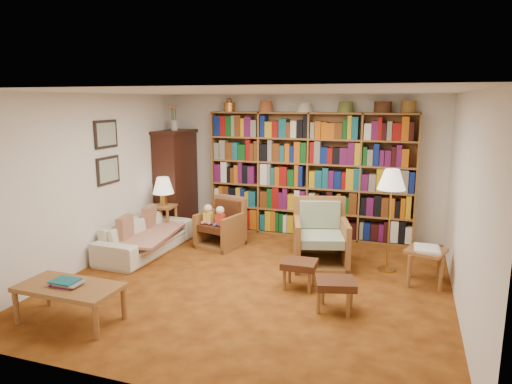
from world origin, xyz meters
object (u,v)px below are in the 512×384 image
at_px(armchair_leather, 222,226).
at_px(side_table_papers, 426,255).
at_px(armchair_sage, 322,240).
at_px(wheelchair, 312,224).
at_px(coffee_table, 69,289).
at_px(footstool_a, 299,266).
at_px(sofa, 146,236).
at_px(floor_lamp, 392,184).
at_px(side_table_lamp, 164,215).
at_px(footstool_b, 335,285).

relative_size(armchair_leather, side_table_papers, 1.40).
relative_size(armchair_sage, wheelchair, 1.21).
distance_m(armchair_leather, coffee_table, 3.09).
height_order(side_table_papers, footstool_a, side_table_papers).
height_order(armchair_sage, footstool_a, armchair_sage).
xyz_separation_m(sofa, armchair_sage, (2.77, 0.39, 0.10)).
distance_m(armchair_leather, footstool_a, 2.13).
xyz_separation_m(armchair_leather, coffee_table, (-0.52, -3.04, 0.04)).
relative_size(armchair_leather, floor_lamp, 0.55).
xyz_separation_m(side_table_lamp, footstool_b, (3.31, -1.88, -0.12)).
distance_m(side_table_lamp, armchair_sage, 2.89).
xyz_separation_m(armchair_leather, footstool_a, (1.65, -1.34, -0.03)).
bearing_deg(coffee_table, armchair_sage, 49.81).
distance_m(armchair_leather, floor_lamp, 2.87).
height_order(sofa, footstool_b, sofa).
xyz_separation_m(armchair_sage, side_table_papers, (1.43, -0.32, 0.03)).
bearing_deg(armchair_sage, footstool_b, -73.59).
xyz_separation_m(floor_lamp, coffee_table, (-3.21, -2.72, -0.89)).
bearing_deg(side_table_lamp, side_table_papers, -9.31).
bearing_deg(footstool_a, armchair_leather, 140.84).
distance_m(side_table_lamp, coffee_table, 3.13).
bearing_deg(armchair_sage, sofa, -171.91).
bearing_deg(footstool_b, wheelchair, 108.36).
relative_size(side_table_lamp, armchair_sage, 0.59).
bearing_deg(side_table_papers, side_table_lamp, 170.69).
height_order(sofa, wheelchair, wheelchair).
height_order(sofa, footstool_a, sofa).
xyz_separation_m(side_table_lamp, footstool_a, (2.76, -1.38, -0.12)).
xyz_separation_m(floor_lamp, side_table_papers, (0.50, -0.35, -0.87)).
bearing_deg(wheelchair, side_table_papers, -32.36).
relative_size(sofa, footstool_a, 4.11).
distance_m(sofa, footstool_a, 2.73).
relative_size(armchair_sage, floor_lamp, 0.68).
distance_m(sofa, footstool_b, 3.39).
relative_size(side_table_lamp, footstool_a, 1.34).
height_order(side_table_lamp, armchair_leather, armchair_leather).
xyz_separation_m(side_table_papers, coffee_table, (-3.71, -2.37, -0.03)).
height_order(sofa, armchair_leather, armchair_leather).
relative_size(footstool_b, coffee_table, 0.47).
xyz_separation_m(armchair_sage, floor_lamp, (0.94, 0.03, 0.90)).
bearing_deg(wheelchair, footstool_a, -83.17).
relative_size(side_table_lamp, armchair_leather, 0.73).
height_order(floor_lamp, side_table_papers, floor_lamp).
height_order(floor_lamp, footstool_a, floor_lamp).
bearing_deg(wheelchair, armchair_sage, -68.08).
xyz_separation_m(side_table_lamp, coffee_table, (0.59, -3.08, -0.05)).
distance_m(floor_lamp, footstool_b, 1.87).
xyz_separation_m(sofa, footstool_b, (3.21, -1.10, 0.04)).
bearing_deg(side_table_lamp, wheelchair, 9.04).
relative_size(side_table_lamp, footstool_b, 1.12).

